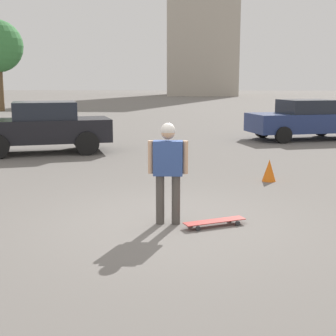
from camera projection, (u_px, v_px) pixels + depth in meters
name	position (u px, v px, depth m)	size (l,w,h in m)	color
ground_plane	(168.00, 224.00, 7.26)	(220.00, 220.00, 0.00)	slate
person	(168.00, 164.00, 7.09)	(0.61, 0.22, 1.57)	#4C4742
skateboard	(215.00, 222.00, 7.13)	(0.98, 0.63, 0.09)	#A5332D
car_parked_near	(43.00, 127.00, 14.34)	(4.45, 3.03, 1.57)	black
car_parked_far	(305.00, 119.00, 17.68)	(4.48, 2.95, 1.50)	navy
building_block_distant	(204.00, 4.00, 73.27)	(10.47, 15.24, 28.36)	#B2A899
traffic_cone	(269.00, 170.00, 10.32)	(0.30, 0.30, 0.48)	orange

